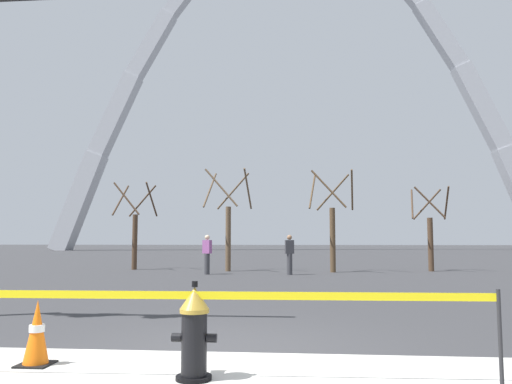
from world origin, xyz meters
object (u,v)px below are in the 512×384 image
Objects in this scene: pedestrian_walking_left at (290,254)px; pedestrian_standing_center at (207,254)px; monument_arch at (293,94)px; traffic_cone_by_hydrant at (37,333)px; fire_hydrant at (194,333)px.

pedestrian_walking_left and pedestrian_standing_center have the same top height.
monument_arch is 46.33m from pedestrian_standing_center.
pedestrian_walking_left reaches higher than traffic_cone_by_hydrant.
pedestrian_standing_center is at bearing -179.17° from pedestrian_walking_left.
pedestrian_standing_center is at bearing 93.27° from traffic_cone_by_hydrant.
fire_hydrant is at bearing -90.07° from monument_arch.
traffic_cone_by_hydrant is 15.13m from pedestrian_walking_left.
monument_arch is (1.96, 57.09, 19.32)m from traffic_cone_by_hydrant.
fire_hydrant is 15.34m from pedestrian_walking_left.
pedestrian_standing_center is at bearing 100.17° from fire_hydrant.
fire_hydrant is 0.62× the size of pedestrian_walking_left.
pedestrian_standing_center reaches higher than traffic_cone_by_hydrant.
fire_hydrant is 0.02× the size of monument_arch.
monument_arch reaches higher than fire_hydrant.
traffic_cone_by_hydrant is 14.90m from pedestrian_standing_center.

